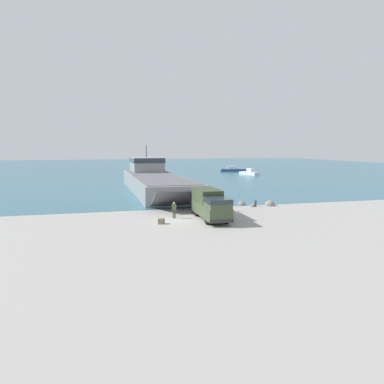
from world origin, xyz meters
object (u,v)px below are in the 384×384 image
moored_boat_b (233,170)px  mooring_bollard (256,203)px  soldier_on_ramp (174,209)px  moored_boat_a (149,171)px  landing_craft (154,178)px  cargo_crate (161,221)px  moored_boat_c (249,173)px  military_truck (210,204)px

moored_boat_b → mooring_bollard: bearing=-4.1°
soldier_on_ramp → moored_boat_a: soldier_on_ramp is taller
landing_craft → moored_boat_b: 51.00m
mooring_bollard → cargo_crate: mooring_bollard is taller
moored_boat_a → moored_boat_b: bearing=118.2°
landing_craft → moored_boat_c: landing_craft is taller
moored_boat_b → cargo_crate: (-34.74, -70.09, -0.26)m
moored_boat_b → moored_boat_c: bearing=10.9°
moored_boat_b → moored_boat_c: moored_boat_c is taller
landing_craft → military_truck: (1.32, -28.28, -0.34)m
moored_boat_a → moored_boat_b: moored_boat_a is taller
landing_craft → moored_boat_b: size_ratio=4.96×
moored_boat_a → cargo_crate: bearing=17.9°
military_truck → mooring_bollard: (7.91, 6.05, -1.13)m
mooring_bollard → cargo_crate: (-13.27, -7.16, -0.19)m
soldier_on_ramp → military_truck: bearing=-103.5°
mooring_bollard → moored_boat_c: bearing=67.2°
moored_boat_b → mooring_bollard: (-21.47, -62.93, -0.07)m
soldier_on_ramp → moored_boat_b: (32.92, 67.61, -0.46)m
soldier_on_ramp → mooring_bollard: 12.39m
moored_boat_c → soldier_on_ramp: bearing=-148.2°
military_truck → moored_boat_b: bearing=159.1°
mooring_bollard → cargo_crate: bearing=-151.6°
landing_craft → cargo_crate: 29.71m
moored_boat_a → cargo_crate: (-8.90, -68.74, -0.28)m
moored_boat_a → landing_craft: bearing=18.2°
cargo_crate → landing_craft: bearing=82.2°
moored_boat_c → mooring_bollard: moored_boat_c is taller
moored_boat_b → landing_craft: bearing=-22.3°
cargo_crate → moored_boat_b: bearing=63.6°
soldier_on_ramp → moored_boat_a: (7.08, 66.27, -0.44)m
landing_craft → soldier_on_ramp: bearing=-94.3°
moored_boat_c → military_truck: bearing=-144.8°
military_truck → moored_boat_a: 67.73m
landing_craft → mooring_bollard: bearing=-67.0°
moored_boat_c → cargo_crate: bearing=-148.5°
military_truck → mooring_bollard: 10.03m
military_truck → soldier_on_ramp: size_ratio=4.80×
landing_craft → soldier_on_ramp: landing_craft is taller
cargo_crate → soldier_on_ramp: bearing=53.7°
military_truck → landing_craft: bearing=-175.1°
moored_boat_a → cargo_crate: 69.32m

